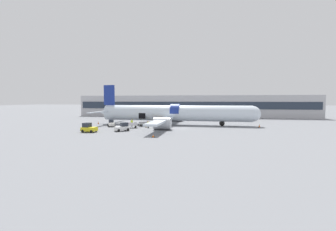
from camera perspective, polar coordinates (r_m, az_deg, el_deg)
name	(u,v)px	position (r m, az deg, el deg)	size (l,w,h in m)	color
ground_plane	(179,128)	(49.40, 2.71, -3.26)	(500.00, 500.00, 0.00)	slate
terminal_strip	(192,106)	(87.30, 6.23, 2.42)	(86.71, 13.27, 7.91)	#B2B2B7
airplane	(173,114)	(55.93, 1.40, 0.50)	(40.66, 37.45, 10.11)	silver
baggage_tug_lead	(111,123)	(54.43, -14.22, -1.97)	(2.59, 3.28, 1.66)	silver
baggage_tug_mid	(123,127)	(45.80, -11.47, -3.01)	(2.87, 3.09, 1.69)	white
baggage_tug_rear	(89,128)	(45.94, -19.51, -3.06)	(2.97, 2.24, 1.80)	yellow
baggage_cart_loading	(145,124)	(53.51, -5.85, -2.15)	(3.55, 2.44, 1.18)	#999BA0
baggage_cart_queued	(132,125)	(50.66, -9.25, -2.46)	(3.79, 2.41, 1.16)	silver
ground_crew_loader_a	(160,122)	(53.62, -1.94, -1.66)	(0.64, 0.49, 1.84)	#1E2338
ground_crew_loader_b	(132,123)	(54.06, -9.18, -1.78)	(0.56, 0.37, 1.62)	black
ground_crew_driver	(148,124)	(50.17, -5.05, -2.22)	(0.52, 0.48, 1.55)	black
ground_crew_supervisor	(155,122)	(53.61, -3.31, -1.72)	(0.61, 0.48, 1.74)	#2D2D33
suitcase_on_tarmac_upright	(146,126)	(51.23, -5.59, -2.67)	(0.41, 0.37, 0.74)	olive
safety_cone_nose	(259,126)	(55.26, 22.18, -2.42)	(0.56, 0.56, 0.75)	black
safety_cone_engine_left	(153,136)	(37.51, -3.78, -5.14)	(0.55, 0.55, 0.57)	black
safety_cone_wingtip	(168,128)	(47.31, 0.12, -3.21)	(0.47, 0.47, 0.64)	black
safety_cone_tail	(98,123)	(60.74, -17.29, -1.77)	(0.45, 0.45, 0.74)	black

